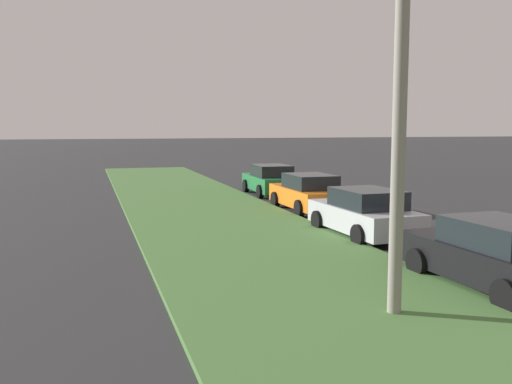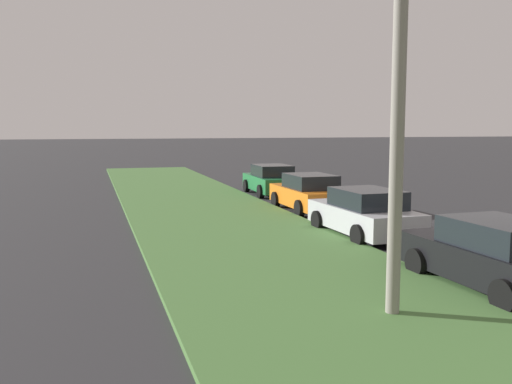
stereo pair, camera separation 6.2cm
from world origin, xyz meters
name	(u,v)px [view 2 (the right image)]	position (x,y,z in m)	size (l,w,h in m)	color
grass_median	(253,246)	(10.00, 6.87, 0.06)	(60.00, 6.00, 0.12)	#477238
parked_car_black	(495,256)	(4.78, 3.20, 0.72)	(4.36, 2.14, 1.47)	black
parked_car_silver	(364,213)	(10.67, 3.14, 0.72)	(4.36, 2.14, 1.47)	#B2B5BA
parked_car_orange	(309,193)	(16.06, 2.81, 0.72)	(4.32, 2.06, 1.47)	orange
parked_car_green	(271,180)	(21.65, 2.57, 0.72)	(4.34, 2.09, 1.47)	#1E6B38
streetlight	(417,64)	(3.82, 5.77, 4.39)	(0.62, 2.87, 7.50)	gray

